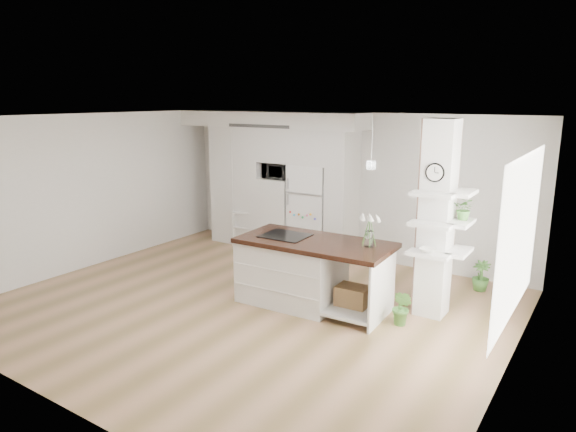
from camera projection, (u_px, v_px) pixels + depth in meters
name	position (u px, v px, depth m)	size (l,w,h in m)	color
floor	(249.00, 306.00, 7.48)	(7.00, 6.00, 0.01)	tan
room	(247.00, 180.00, 7.06)	(7.04, 6.04, 2.72)	white
cabinet_wall	(272.00, 173.00, 10.09)	(4.00, 0.71, 2.70)	silver
refrigerator	(312.00, 210.00, 9.75)	(0.78, 0.69, 1.75)	white
column	(441.00, 222.00, 6.82)	(0.69, 0.90, 2.70)	silver
window	(520.00, 237.00, 5.52)	(2.40, 2.40, 0.00)	white
pendant_light	(365.00, 169.00, 6.21)	(0.12, 0.12, 0.10)	white
kitchen_island	(299.00, 269.00, 7.49)	(2.24, 1.14, 1.56)	silver
bookshelf	(250.00, 231.00, 10.46)	(0.67, 0.48, 0.72)	silver
floor_plant_a	(402.00, 308.00, 6.77)	(0.28, 0.22, 0.50)	#468234
floor_plant_b	(481.00, 276.00, 8.03)	(0.27, 0.27, 0.48)	#468234
microwave	(278.00, 171.00, 9.95)	(0.54, 0.37, 0.30)	#2D2D2D
shelf_plant	(465.00, 209.00, 6.78)	(0.27, 0.23, 0.30)	#468234
decor_bowl	(428.00, 250.00, 6.75)	(0.22, 0.22, 0.05)	white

